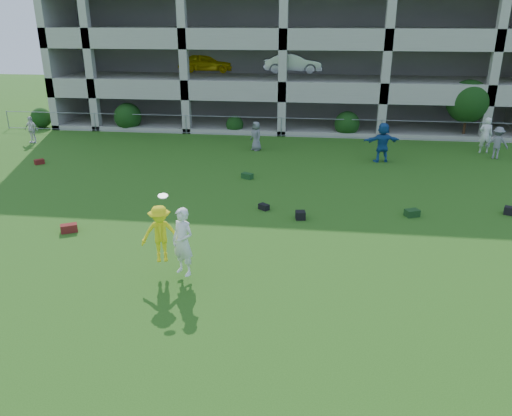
# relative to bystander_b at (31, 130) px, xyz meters

# --- Properties ---
(ground) EXTENTS (100.00, 100.00, 0.00)m
(ground) POSITION_rel_bystander_b_xyz_m (14.34, -15.57, -0.78)
(ground) COLOR #235114
(ground) RESTS_ON ground
(bystander_b) EXTENTS (0.97, 0.56, 1.55)m
(bystander_b) POSITION_rel_bystander_b_xyz_m (0.00, 0.00, 0.00)
(bystander_b) COLOR silver
(bystander_b) RESTS_ON ground
(bystander_c) EXTENTS (0.90, 0.92, 1.60)m
(bystander_c) POSITION_rel_bystander_b_xyz_m (13.22, -0.08, 0.02)
(bystander_c) COLOR slate
(bystander_c) RESTS_ON ground
(bystander_d) EXTENTS (1.95, 1.02, 2.01)m
(bystander_d) POSITION_rel_bystander_b_xyz_m (19.84, -1.61, 0.23)
(bystander_d) COLOR #205195
(bystander_d) RESTS_ON ground
(bystander_e) EXTENTS (0.75, 0.53, 1.93)m
(bystander_e) POSITION_rel_bystander_b_xyz_m (25.56, 0.91, 0.19)
(bystander_e) COLOR white
(bystander_e) RESTS_ON ground
(bystander_f) EXTENTS (1.20, 0.87, 1.66)m
(bystander_f) POSITION_rel_bystander_b_xyz_m (25.83, -0.25, 0.05)
(bystander_f) COLOR slate
(bystander_f) RESTS_ON ground
(bag_red_a) EXTENTS (0.63, 0.53, 0.28)m
(bag_red_a) POSITION_rel_bystander_b_xyz_m (8.22, -12.04, -0.64)
(bag_red_a) COLOR #5A0F1A
(bag_red_a) RESTS_ON ground
(bag_black_b) EXTENTS (0.47, 0.45, 0.22)m
(bag_black_b) POSITION_rel_bystander_b_xyz_m (14.65, -9.09, -0.67)
(bag_black_b) COLOR black
(bag_black_b) RESTS_ON ground
(bag_green_c) EXTENTS (0.60, 0.52, 0.26)m
(bag_green_c) POSITION_rel_bystander_b_xyz_m (20.19, -9.08, -0.65)
(bag_green_c) COLOR #123414
(bag_green_c) RESTS_ON ground
(crate_d) EXTENTS (0.40, 0.40, 0.30)m
(crate_d) POSITION_rel_bystander_b_xyz_m (16.08, -9.87, -0.63)
(crate_d) COLOR black
(crate_d) RESTS_ON ground
(bag_red_f) EXTENTS (0.52, 0.52, 0.24)m
(bag_red_f) POSITION_rel_bystander_b_xyz_m (2.75, -4.22, -0.66)
(bag_red_f) COLOR #520E13
(bag_red_f) RESTS_ON ground
(bag_green_g) EXTENTS (0.58, 0.50, 0.25)m
(bag_green_g) POSITION_rel_bystander_b_xyz_m (13.46, -5.28, -0.65)
(bag_green_g) COLOR #143817
(bag_green_g) RESTS_ON ground
(frisbee_contest) EXTENTS (1.73, 1.06, 2.25)m
(frisbee_contest) POSITION_rel_bystander_b_xyz_m (12.59, -14.63, 0.45)
(frisbee_contest) COLOR yellow
(frisbee_contest) RESTS_ON ground
(parking_garage) EXTENTS (30.00, 14.00, 12.00)m
(parking_garage) POSITION_rel_bystander_b_xyz_m (14.33, 12.13, 5.24)
(parking_garage) COLOR #9E998C
(parking_garage) RESTS_ON ground
(fence) EXTENTS (36.06, 0.06, 1.20)m
(fence) POSITION_rel_bystander_b_xyz_m (14.34, 3.43, -0.16)
(fence) COLOR gray
(fence) RESTS_ON ground
(shrub_row) EXTENTS (34.38, 2.52, 3.50)m
(shrub_row) POSITION_rel_bystander_b_xyz_m (18.93, 4.13, 0.73)
(shrub_row) COLOR #163D11
(shrub_row) RESTS_ON ground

